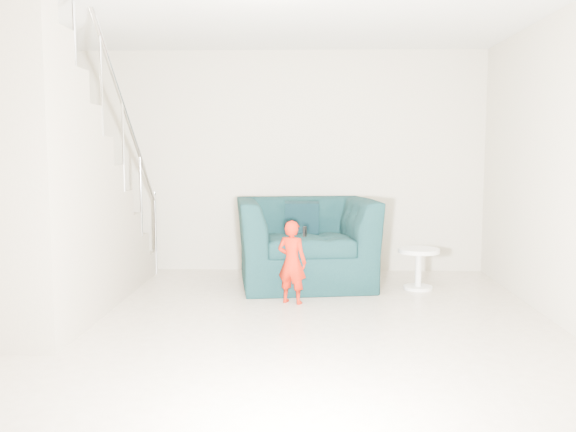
# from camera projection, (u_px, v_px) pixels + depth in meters

# --- Properties ---
(floor) EXTENTS (5.50, 5.50, 0.00)m
(floor) POSITION_uv_depth(u_px,v_px,m) (265.00, 337.00, 4.91)
(floor) COLOR tan
(floor) RESTS_ON ground
(back_wall) EXTENTS (5.00, 0.00, 5.00)m
(back_wall) POSITION_uv_depth(u_px,v_px,m) (280.00, 162.00, 7.49)
(back_wall) COLOR #C2B49E
(back_wall) RESTS_ON floor
(front_wall) EXTENTS (5.00, 0.00, 5.00)m
(front_wall) POSITION_uv_depth(u_px,v_px,m) (206.00, 195.00, 2.03)
(front_wall) COLOR #C2B49E
(front_wall) RESTS_ON floor
(armchair) EXTENTS (1.65, 1.49, 0.96)m
(armchair) POSITION_uv_depth(u_px,v_px,m) (305.00, 242.00, 6.78)
(armchair) COLOR black
(armchair) RESTS_ON floor
(toddler) EXTENTS (0.35, 0.30, 0.82)m
(toddler) POSITION_uv_depth(u_px,v_px,m) (292.00, 262.00, 5.95)
(toddler) COLOR #A30D05
(toddler) RESTS_ON floor
(side_table) EXTENTS (0.44, 0.44, 0.44)m
(side_table) POSITION_uv_depth(u_px,v_px,m) (419.00, 262.00, 6.56)
(side_table) COLOR white
(side_table) RESTS_ON floor
(staircase) EXTENTS (1.02, 3.03, 3.62)m
(staircase) POSITION_uv_depth(u_px,v_px,m) (44.00, 212.00, 5.41)
(staircase) COLOR #ADA089
(staircase) RESTS_ON floor
(cushion) EXTENTS (0.39, 0.19, 0.38)m
(cushion) POSITION_uv_depth(u_px,v_px,m) (302.00, 218.00, 6.97)
(cushion) COLOR black
(cushion) RESTS_ON armchair
(throw) EXTENTS (0.05, 0.51, 0.58)m
(throw) POSITION_uv_depth(u_px,v_px,m) (248.00, 231.00, 6.72)
(throw) COLOR black
(throw) RESTS_ON armchair
(phone) EXTENTS (0.04, 0.05, 0.10)m
(phone) POSITION_uv_depth(u_px,v_px,m) (305.00, 232.00, 5.88)
(phone) COLOR black
(phone) RESTS_ON toddler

